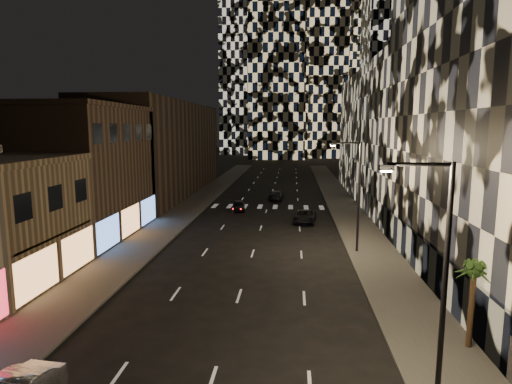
% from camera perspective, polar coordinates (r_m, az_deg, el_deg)
% --- Properties ---
extents(sidewalk_left, '(4.00, 120.00, 0.15)m').
position_cam_1_polar(sidewalk_left, '(57.40, -8.46, -1.72)').
color(sidewalk_left, '#47443F').
rests_on(sidewalk_left, ground).
extents(sidewalk_right, '(4.00, 120.00, 0.15)m').
position_cam_1_polar(sidewalk_right, '(56.28, 11.78, -2.02)').
color(sidewalk_right, '#47443F').
rests_on(sidewalk_right, ground).
extents(curb_left, '(0.20, 120.00, 0.15)m').
position_cam_1_polar(curb_left, '(56.95, -6.40, -1.76)').
color(curb_left, '#4C4C47').
rests_on(curb_left, ground).
extents(curb_right, '(0.20, 120.00, 0.15)m').
position_cam_1_polar(curb_right, '(56.06, 9.65, -2.00)').
color(curb_right, '#4C4C47').
rests_on(curb_right, ground).
extents(retail_brown, '(10.00, 15.00, 12.00)m').
position_cam_1_polar(retail_brown, '(43.62, -22.72, 2.31)').
color(retail_brown, '#4B382A').
rests_on(retail_brown, ground).
extents(retail_filler_left, '(10.00, 40.00, 14.00)m').
position_cam_1_polar(retail_filler_left, '(68.07, -12.41, 5.66)').
color(retail_filler_left, '#4B382A').
rests_on(retail_filler_left, ground).
extents(midrise_base, '(0.60, 25.00, 3.00)m').
position_cam_1_polar(midrise_base, '(32.03, 21.43, -7.92)').
color(midrise_base, '#383838').
rests_on(midrise_base, ground).
extents(midrise_filler_right, '(16.00, 40.00, 18.00)m').
position_cam_1_polar(midrise_filler_right, '(64.17, 20.25, 6.95)').
color(midrise_filler_right, '#232326').
rests_on(midrise_filler_right, ground).
extents(tower_center_low, '(18.00, 18.00, 95.00)m').
position_cam_1_polar(tower_center_low, '(149.71, 3.01, 23.01)').
color(tower_center_low, black).
rests_on(tower_center_low, ground).
extents(streetlight_near, '(2.55, 0.25, 9.00)m').
position_cam_1_polar(streetlight_near, '(16.54, 23.17, -9.48)').
color(streetlight_near, black).
rests_on(streetlight_near, sidewalk_right).
extents(streetlight_far, '(2.55, 0.25, 9.00)m').
position_cam_1_polar(streetlight_far, '(35.64, 13.19, 0.43)').
color(streetlight_far, black).
rests_on(streetlight_far, sidewalk_right).
extents(car_dark_midlane, '(2.00, 3.91, 1.27)m').
position_cam_1_polar(car_dark_midlane, '(53.24, -2.30, -1.83)').
color(car_dark_midlane, black).
rests_on(car_dark_midlane, ground).
extents(car_dark_oncoming, '(2.11, 4.64, 1.32)m').
position_cam_1_polar(car_dark_oncoming, '(61.27, 2.73, -0.43)').
color(car_dark_oncoming, black).
rests_on(car_dark_oncoming, ground).
extents(car_dark_rightlane, '(2.80, 5.04, 1.33)m').
position_cam_1_polar(car_dark_rightlane, '(46.83, 6.53, -3.29)').
color(car_dark_rightlane, black).
rests_on(car_dark_rightlane, ground).
extents(palm_tree, '(2.12, 2.08, 4.15)m').
position_cam_1_polar(palm_tree, '(22.20, 27.04, -9.96)').
color(palm_tree, '#47331E').
rests_on(palm_tree, sidewalk_right).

